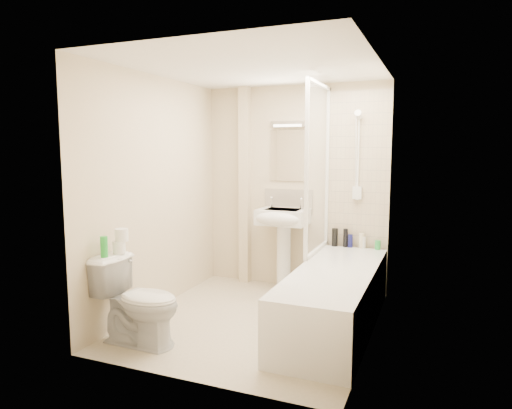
% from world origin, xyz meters
% --- Properties ---
extents(floor, '(2.50, 2.50, 0.00)m').
position_xyz_m(floor, '(0.00, 0.00, 0.00)').
color(floor, beige).
rests_on(floor, ground).
extents(wall_back, '(2.20, 0.02, 2.40)m').
position_xyz_m(wall_back, '(0.00, 1.25, 1.20)').
color(wall_back, beige).
rests_on(wall_back, ground).
extents(wall_left, '(0.02, 2.50, 2.40)m').
position_xyz_m(wall_left, '(-1.10, 0.00, 1.20)').
color(wall_left, beige).
rests_on(wall_left, ground).
extents(wall_right, '(0.02, 2.50, 2.40)m').
position_xyz_m(wall_right, '(1.10, 0.00, 1.20)').
color(wall_right, beige).
rests_on(wall_right, ground).
extents(ceiling, '(2.20, 2.50, 0.02)m').
position_xyz_m(ceiling, '(0.00, 0.00, 2.40)').
color(ceiling, white).
rests_on(ceiling, wall_back).
extents(tile_back, '(0.70, 0.01, 1.75)m').
position_xyz_m(tile_back, '(0.75, 1.24, 1.42)').
color(tile_back, beige).
rests_on(tile_back, wall_back).
extents(tile_right, '(0.01, 2.10, 1.75)m').
position_xyz_m(tile_right, '(1.09, 0.13, 1.42)').
color(tile_right, beige).
rests_on(tile_right, wall_right).
extents(pipe_boxing, '(0.12, 0.12, 2.40)m').
position_xyz_m(pipe_boxing, '(-0.62, 1.19, 1.20)').
color(pipe_boxing, beige).
rests_on(pipe_boxing, ground).
extents(splashback, '(0.60, 0.02, 0.30)m').
position_xyz_m(splashback, '(-0.07, 1.24, 1.03)').
color(splashback, beige).
rests_on(splashback, wall_back).
extents(mirror, '(0.46, 0.01, 0.60)m').
position_xyz_m(mirror, '(-0.07, 1.24, 1.58)').
color(mirror, white).
rests_on(mirror, wall_back).
extents(strip_light, '(0.42, 0.07, 0.07)m').
position_xyz_m(strip_light, '(-0.07, 1.22, 1.95)').
color(strip_light, silver).
rests_on(strip_light, wall_back).
extents(bathtub, '(0.70, 2.10, 0.55)m').
position_xyz_m(bathtub, '(0.75, 0.13, 0.29)').
color(bathtub, white).
rests_on(bathtub, ground).
extents(shower_screen, '(0.04, 0.92, 1.80)m').
position_xyz_m(shower_screen, '(0.40, 0.80, 1.45)').
color(shower_screen, white).
rests_on(shower_screen, bathtub).
extents(shower_fixture, '(0.10, 0.16, 0.99)m').
position_xyz_m(shower_fixture, '(0.75, 1.19, 1.55)').
color(shower_fixture, white).
rests_on(shower_fixture, wall_back).
extents(pedestal_sink, '(0.57, 0.51, 1.09)m').
position_xyz_m(pedestal_sink, '(-0.07, 1.01, 0.77)').
color(pedestal_sink, white).
rests_on(pedestal_sink, ground).
extents(bottle_black_a, '(0.07, 0.07, 0.21)m').
position_xyz_m(bottle_black_a, '(0.52, 1.16, 0.65)').
color(bottle_black_a, black).
rests_on(bottle_black_a, bathtub).
extents(bottle_black_b, '(0.05, 0.05, 0.21)m').
position_xyz_m(bottle_black_b, '(0.64, 1.16, 0.65)').
color(bottle_black_b, black).
rests_on(bottle_black_b, bathtub).
extents(bottle_blue, '(0.05, 0.05, 0.15)m').
position_xyz_m(bottle_blue, '(0.70, 1.16, 0.62)').
color(bottle_blue, navy).
rests_on(bottle_blue, bathtub).
extents(bottle_cream, '(0.06, 0.06, 0.17)m').
position_xyz_m(bottle_cream, '(0.82, 1.16, 0.63)').
color(bottle_cream, beige).
rests_on(bottle_cream, bathtub).
extents(bottle_white_b, '(0.05, 0.05, 0.13)m').
position_xyz_m(bottle_white_b, '(0.84, 1.16, 0.62)').
color(bottle_white_b, silver).
rests_on(bottle_white_b, bathtub).
extents(bottle_green, '(0.06, 0.06, 0.10)m').
position_xyz_m(bottle_green, '(1.00, 1.16, 0.60)').
color(bottle_green, green).
rests_on(bottle_green, bathtub).
extents(toilet, '(0.46, 0.76, 0.75)m').
position_xyz_m(toilet, '(-0.72, -0.85, 0.38)').
color(toilet, white).
rests_on(toilet, ground).
extents(toilet_roll_lower, '(0.11, 0.11, 0.11)m').
position_xyz_m(toilet_roll_lower, '(-0.97, -0.77, 0.81)').
color(toilet_roll_lower, white).
rests_on(toilet_roll_lower, toilet).
extents(toilet_roll_upper, '(0.11, 0.11, 0.11)m').
position_xyz_m(toilet_roll_upper, '(-0.96, -0.75, 0.91)').
color(toilet_roll_upper, white).
rests_on(toilet_roll_upper, toilet_roll_lower).
extents(green_bottle, '(0.06, 0.06, 0.18)m').
position_xyz_m(green_bottle, '(-0.99, -0.94, 0.84)').
color(green_bottle, green).
rests_on(green_bottle, toilet).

